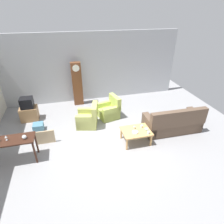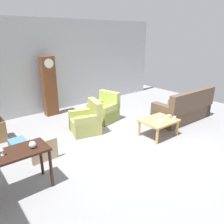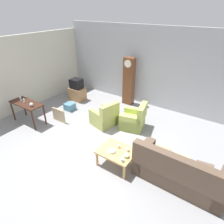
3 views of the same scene
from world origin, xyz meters
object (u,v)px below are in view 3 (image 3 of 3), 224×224
couch_floral (178,172)px  wine_glass_tall (20,96)px  cup_cream_tall (119,146)px  bowl_shallow_green (126,156)px  armchair_olive_near (105,117)px  grandfather_clock (129,82)px  wine_glass_mid (20,97)px  coffee_table_wood (117,152)px  console_table_dark (27,106)px  tv_stand_cabinet (77,94)px  framed_picture_leaning (59,115)px  cup_white_porcelain (128,150)px  bowl_white_stacked (112,151)px  cup_blue_rimmed (122,160)px  glass_dome_cloche (31,104)px  storage_box_blue (70,106)px  tv_crt (76,84)px  armchair_olive_far (134,120)px  wine_glass_short (24,99)px

couch_floral → wine_glass_tall: (-5.88, -0.15, 0.55)m
couch_floral → cup_cream_tall: bearing=-175.0°
bowl_shallow_green → armchair_olive_near: bearing=139.6°
grandfather_clock → wine_glass_mid: 4.23m
coffee_table_wood → console_table_dark: (-3.84, 0.02, 0.28)m
cup_cream_tall → wine_glass_mid: (-4.12, -0.09, 0.43)m
tv_stand_cabinet → framed_picture_leaning: 1.93m
cup_white_porcelain → bowl_white_stacked: size_ratio=0.44×
cup_white_porcelain → cup_blue_rimmed: cup_blue_rimmed is taller
coffee_table_wood → cup_cream_tall: bearing=102.7°
couch_floral → coffee_table_wood: 1.58m
glass_dome_cloche → storage_box_blue: bearing=85.6°
wine_glass_tall → wine_glass_mid: (0.18, -0.08, 0.03)m
armchair_olive_near → bowl_shallow_green: size_ratio=6.74×
couch_floral → tv_crt: (-5.29, 2.20, 0.42)m
bowl_white_stacked → wine_glass_mid: size_ratio=0.93×
cup_blue_rimmed → framed_picture_leaning: bearing=164.0°
bowl_white_stacked → tv_crt: bearing=144.6°
tv_crt → coffee_table_wood: bearing=-33.4°
armchair_olive_near → glass_dome_cloche: (-2.01, -1.46, 0.56)m
console_table_dark → grandfather_clock: 4.08m
armchair_olive_far → wine_glass_short: wine_glass_short is taller
wine_glass_tall → bowl_white_stacked: bearing=-3.2°
console_table_dark → bowl_white_stacked: console_table_dark is taller
armchair_olive_near → storage_box_blue: (-1.89, 0.13, -0.16)m
tv_stand_cabinet → cup_white_porcelain: (3.98, -2.33, 0.23)m
cup_cream_tall → wine_glass_tall: (-4.30, -0.01, 0.40)m
cup_white_porcelain → bowl_white_stacked: cup_white_porcelain is taller
grandfather_clock → wine_glass_mid: (-2.52, -3.40, -0.07)m
armchair_olive_near → wine_glass_short: size_ratio=5.67×
armchair_olive_near → cup_cream_tall: armchair_olive_near is taller
tv_crt → bowl_shallow_green: tv_crt is taller
grandfather_clock → glass_dome_cloche: bearing=-117.8°
storage_box_blue → wine_glass_short: (-0.60, -1.54, 0.77)m
glass_dome_cloche → cup_cream_tall: bearing=2.5°
cup_cream_tall → couch_floral: bearing=5.0°
storage_box_blue → wine_glass_short: wine_glass_short is taller
cup_white_porcelain → wine_glass_tall: bearing=-179.8°
couch_floral → wine_glass_short: size_ratio=12.58×
grandfather_clock → wine_glass_short: bearing=-124.1°
tv_stand_cabinet → storage_box_blue: bearing=-66.0°
couch_floral → armchair_olive_far: couch_floral is taller
wine_glass_short → bowl_shallow_green: bearing=-1.4°
armchair_olive_near → tv_crt: 2.56m
tv_stand_cabinet → bowl_shallow_green: bearing=-32.0°
armchair_olive_near → wine_glass_mid: (-2.71, -1.40, 0.63)m
armchair_olive_far → wine_glass_short: 3.95m
glass_dome_cloche → wine_glass_short: size_ratio=0.75×
grandfather_clock → wine_glass_short: 4.12m
tv_crt → cup_blue_rimmed: 4.90m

